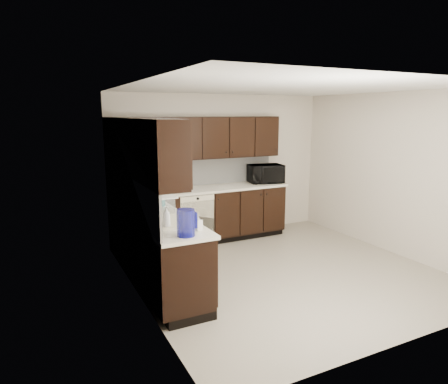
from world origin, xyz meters
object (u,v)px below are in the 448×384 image
object	(u,v)px
toaster_oven	(156,184)
storage_bin	(153,205)
blue_pitcher	(186,223)
sink	(167,226)
microwave	(266,174)

from	to	relation	value
toaster_oven	storage_bin	distance (m)	1.39
toaster_oven	blue_pitcher	world-z (taller)	blue_pitcher
storage_bin	blue_pitcher	bearing A→B (deg)	-88.70
storage_bin	blue_pitcher	distance (m)	1.10
blue_pitcher	toaster_oven	bearing A→B (deg)	86.71
blue_pitcher	storage_bin	bearing A→B (deg)	97.89
toaster_oven	storage_bin	xyz separation A→B (m)	(-0.45, -1.32, -0.02)
sink	toaster_oven	bearing A→B (deg)	76.76
sink	microwave	xyz separation A→B (m)	(2.43, 1.70, 0.22)
microwave	toaster_oven	size ratio (longest dim) A/B	1.49
microwave	toaster_oven	bearing A→B (deg)	-170.45
sink	toaster_oven	distance (m)	1.82
microwave	storage_bin	size ratio (longest dim) A/B	1.13
microwave	toaster_oven	distance (m)	2.02
storage_bin	sink	bearing A→B (deg)	-86.00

